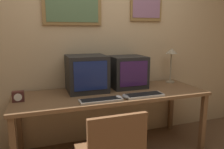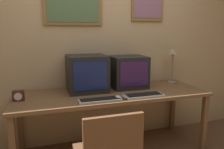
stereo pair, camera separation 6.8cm
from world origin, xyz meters
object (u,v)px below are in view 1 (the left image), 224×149
object	(u,v)px
mouse_near_keyboard	(125,97)
mouse_far_corner	(119,97)
desk_clock	(18,96)
monitor_right	(128,72)
keyboard_side	(144,95)
desk_lamp	(171,55)
monitor_left	(87,73)
keyboard_main	(101,100)

from	to	relation	value
mouse_near_keyboard	mouse_far_corner	world-z (taller)	mouse_near_keyboard
desk_clock	monitor_right	bearing A→B (deg)	8.60
keyboard_side	desk_lamp	xyz separation A→B (m)	(0.65, 0.48, 0.36)
desk_lamp	mouse_near_keyboard	bearing A→B (deg)	-150.83
monitor_left	desk_lamp	distance (m)	1.20
mouse_near_keyboard	monitor_left	bearing A→B (deg)	126.45
keyboard_main	mouse_far_corner	xyz separation A→B (m)	(0.20, 0.02, 0.00)
keyboard_main	mouse_near_keyboard	size ratio (longest dim) A/B	3.83
keyboard_side	desk_lamp	world-z (taller)	desk_lamp
keyboard_side	mouse_far_corner	size ratio (longest dim) A/B	3.72
monitor_left	mouse_far_corner	xyz separation A→B (m)	(0.24, -0.42, -0.19)
keyboard_main	desk_clock	bearing A→B (deg)	161.42
mouse_far_corner	desk_lamp	distance (m)	1.12
monitor_left	keyboard_side	size ratio (longest dim) A/B	1.06
monitor_right	mouse_far_corner	bearing A→B (deg)	-123.13
monitor_left	monitor_right	bearing A→B (deg)	1.83
keyboard_side	mouse_far_corner	bearing A→B (deg)	-179.20
monitor_left	keyboard_main	bearing A→B (deg)	-84.35
monitor_right	mouse_far_corner	world-z (taller)	monitor_right
keyboard_side	desk_clock	distance (m)	1.30
monitor_right	keyboard_main	distance (m)	0.69
keyboard_side	monitor_left	bearing A→B (deg)	142.00
monitor_left	mouse_near_keyboard	bearing A→B (deg)	-53.55
mouse_far_corner	desk_clock	size ratio (longest dim) A/B	1.03
mouse_far_corner	desk_lamp	bearing A→B (deg)	27.09
keyboard_main	desk_clock	size ratio (longest dim) A/B	3.91
keyboard_main	monitor_left	bearing A→B (deg)	95.65
monitor_left	desk_clock	bearing A→B (deg)	-166.71
monitor_right	keyboard_main	bearing A→B (deg)	-136.80
monitor_left	keyboard_side	distance (m)	0.71
mouse_near_keyboard	keyboard_main	bearing A→B (deg)	-177.44
monitor_left	monitor_right	world-z (taller)	monitor_left
keyboard_side	desk_clock	xyz separation A→B (m)	(-1.27, 0.24, 0.04)
mouse_near_keyboard	mouse_far_corner	xyz separation A→B (m)	(-0.07, 0.00, -0.00)
mouse_far_corner	desk_clock	distance (m)	1.01
mouse_near_keyboard	desk_clock	world-z (taller)	desk_clock
monitor_left	desk_lamp	world-z (taller)	desk_lamp
monitor_left	keyboard_main	world-z (taller)	monitor_left
mouse_near_keyboard	desk_clock	size ratio (longest dim) A/B	1.02
monitor_right	desk_lamp	world-z (taller)	desk_lamp
keyboard_main	mouse_far_corner	bearing A→B (deg)	4.40
keyboard_side	mouse_near_keyboard	xyz separation A→B (m)	(-0.22, -0.01, 0.01)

